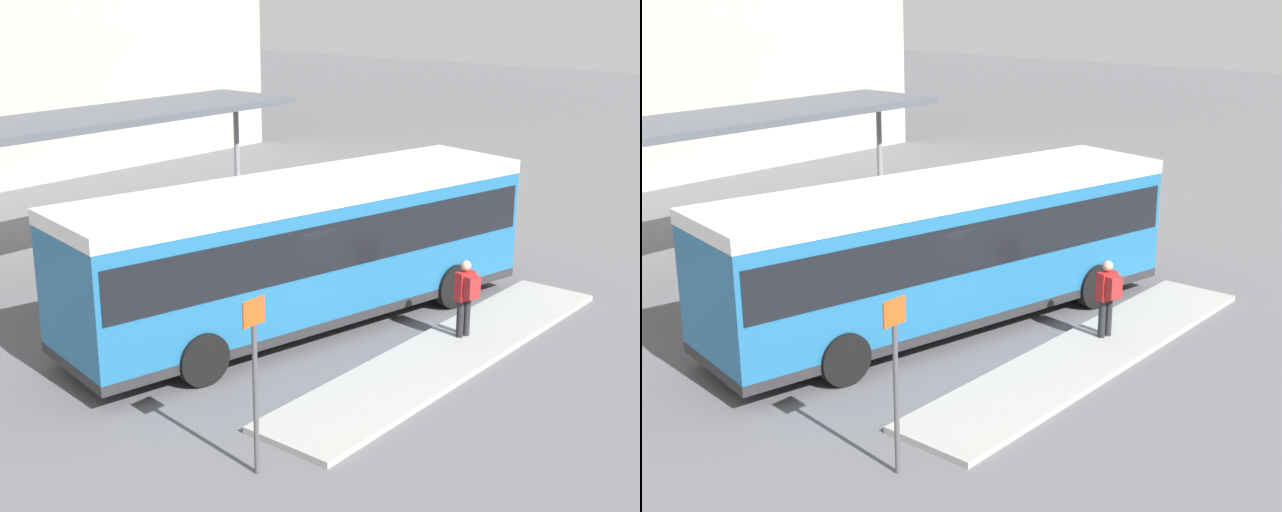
{
  "view_description": "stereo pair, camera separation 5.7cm",
  "coord_description": "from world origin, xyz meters",
  "views": [
    {
      "loc": [
        -13.72,
        -11.79,
        7.11
      ],
      "look_at": [
        0.53,
        0.0,
        1.43
      ],
      "focal_mm": 50.0,
      "sensor_mm": 36.0,
      "label": 1
    },
    {
      "loc": [
        -13.68,
        -11.83,
        7.11
      ],
      "look_at": [
        0.53,
        0.0,
        1.43
      ],
      "focal_mm": 50.0,
      "sensor_mm": 36.0,
      "label": 2
    }
  ],
  "objects": [
    {
      "name": "pedestrian_waiting",
      "position": [
        1.35,
        -3.19,
        1.05
      ],
      "size": [
        0.45,
        0.49,
        1.63
      ],
      "rotation": [
        0.0,
        0.0,
        1.29
      ],
      "color": "#232328",
      "rests_on": "curb_island"
    },
    {
      "name": "potted_planter_near_shelter",
      "position": [
        3.74,
        4.32,
        0.77
      ],
      "size": [
        0.95,
        0.95,
        1.47
      ],
      "color": "slate",
      "rests_on": "ground_plane"
    },
    {
      "name": "platform_sign",
      "position": [
        -5.13,
        -3.45,
        1.56
      ],
      "size": [
        0.44,
        0.08,
        2.8
      ],
      "color": "#4C4C51",
      "rests_on": "ground_plane"
    },
    {
      "name": "curb_island",
      "position": [
        0.54,
        -3.31,
        0.06
      ],
      "size": [
        9.83,
        1.8,
        0.12
      ],
      "color": "#9E9E99",
      "rests_on": "ground_plane"
    },
    {
      "name": "ground_plane",
      "position": [
        0.0,
        0.0,
        0.0
      ],
      "size": [
        120.0,
        120.0,
        0.0
      ],
      "primitive_type": "plane",
      "color": "#5B5B60"
    },
    {
      "name": "station_shelter",
      "position": [
        -0.53,
        6.76,
        3.83
      ],
      "size": [
        12.61,
        3.0,
        3.97
      ],
      "color": "#4C515B",
      "rests_on": "ground_plane"
    },
    {
      "name": "city_bus",
      "position": [
        0.01,
        -0.0,
        1.85
      ],
      "size": [
        11.0,
        4.75,
        3.17
      ],
      "rotation": [
        0.0,
        0.0,
        -0.21
      ],
      "color": "#1E6093",
      "rests_on": "ground_plane"
    },
    {
      "name": "bicycle_green",
      "position": [
        8.17,
        5.95,
        0.34
      ],
      "size": [
        0.48,
        1.58,
        0.68
      ],
      "rotation": [
        0.0,
        0.0,
        -1.67
      ],
      "color": "black",
      "rests_on": "ground_plane"
    },
    {
      "name": "bicycle_blue",
      "position": [
        8.55,
        5.2,
        0.39
      ],
      "size": [
        0.48,
        1.81,
        0.78
      ],
      "rotation": [
        0.0,
        0.0,
        -1.48
      ],
      "color": "black",
      "rests_on": "ground_plane"
    }
  ]
}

